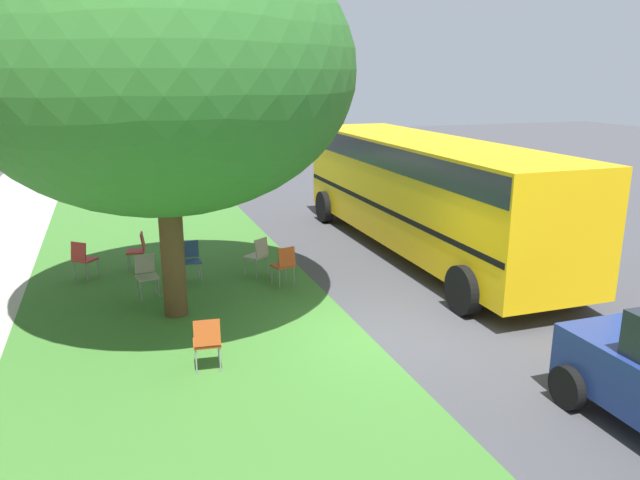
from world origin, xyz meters
The scene contains 11 objects.
ground centered at (0.00, 0.00, 0.00)m, with size 80.00×80.00×0.00m, color #424247.
grass_verge centered at (0.00, 3.20, 0.00)m, with size 48.00×6.00×0.01m, color #3D752D.
street_tree centered at (2.09, 3.30, 4.50)m, with size 6.77×6.77×7.01m.
chair_0 centered at (4.87, 5.02, 0.52)m, with size 0.59×0.59×0.88m.
chair_1 centered at (3.88, 1.26, 0.52)m, with size 0.58×0.58×0.88m.
chair_2 centered at (-0.44, 3.08, 0.52)m, with size 0.46×0.46×0.88m.
chair_3 centered at (3.00, 0.89, 0.52)m, with size 0.51×0.51×0.88m.
chair_4 centered at (4.08, 2.75, 0.52)m, with size 0.43×0.43×0.88m.
chair_5 centered at (3.27, 3.75, 0.52)m, with size 0.48×0.48×0.88m.
chair_6 centered at (5.23, 3.80, 0.52)m, with size 0.47×0.47×0.88m.
school_bus centered at (4.35, -3.15, 1.76)m, with size 10.40×2.80×2.88m.
Camera 1 is at (-9.16, 4.24, 4.44)m, focal length 34.41 mm.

